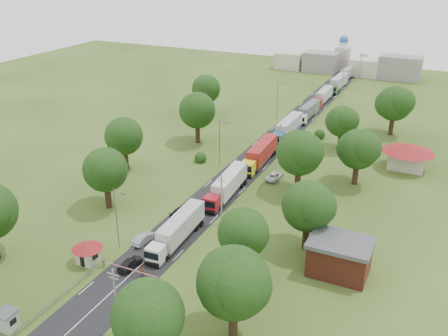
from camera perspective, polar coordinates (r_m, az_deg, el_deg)
The scene contains 48 objects.
ground at distance 90.28m, azimuth -1.51°, elevation -3.70°, with size 260.00×260.00×0.00m, color #324A18.
road at distance 106.80m, azimuth 3.32°, elevation 0.77°, with size 8.00×200.00×0.04m, color black.
boom_barrier at distance 72.35m, azimuth -11.62°, elevation -11.05°, with size 9.22×0.35×1.18m.
guard_booth at distance 74.88m, azimuth -15.35°, elevation -8.99°, with size 4.40×4.40×3.45m.
kiosk at distance 67.07m, azimuth -23.56°, elevation -15.61°, with size 2.30×2.30×2.41m.
guard_rail at distance 69.05m, azimuth -19.13°, elevation -14.85°, with size 0.10×17.00×1.70m, color slate, non-canonical shape.
info_sign at distance 117.39m, azimuth 8.50°, elevation 4.27°, with size 0.12×3.10×4.10m.
pole_0 at distance 60.34m, azimuth -12.24°, elevation -14.61°, with size 1.60×0.24×9.00m.
pole_1 at distance 80.39m, azimuth -0.29°, elevation -3.59°, with size 1.60×0.24×9.00m.
pole_2 at distance 104.17m, azimuth 6.39°, elevation 2.83°, with size 1.60×0.24×9.00m.
pole_3 at distance 129.65m, azimuth 10.55°, elevation 6.79°, with size 1.60×0.24×9.00m.
pole_4 at distance 156.00m, azimuth 13.35°, elevation 9.41°, with size 1.60×0.24×9.00m.
pole_5 at distance 182.83m, azimuth 15.37°, elevation 11.26°, with size 1.60×0.24×9.00m.
lamp_0 at distance 75.39m, azimuth -12.13°, elevation -5.41°, with size 2.03×0.22×10.00m.
lamp_1 at distance 102.49m, azimuth -0.44°, elevation 3.15°, with size 2.03×0.22×10.00m.
lamp_2 at distance 133.33m, azimuth 6.17°, elevation 7.91°, with size 2.03×0.22×10.00m.
tree_0 at distance 53.87m, azimuth -8.60°, elevation -16.21°, with size 8.80×8.80×11.07m.
tree_1 at distance 56.60m, azimuth 1.16°, elevation -12.85°, with size 9.60×9.60×12.05m.
tree_2 at distance 67.76m, azimuth 2.24°, elevation -7.37°, with size 8.00×8.00×10.10m.
tree_3 at distance 74.08m, azimuth 9.61°, elevation -4.27°, with size 8.80×8.80×11.07m.
tree_4 at distance 91.31m, azimuth 8.64°, elevation 1.77°, with size 9.60×9.60×12.05m.
tree_5 at distance 96.98m, azimuth 15.11°, elevation 2.13°, with size 8.80×8.80×11.07m.
tree_6 at distance 114.15m, azimuth 13.33°, elevation 5.23°, with size 8.00×8.00×10.10m.
tree_7 at distance 126.76m, azimuth 18.91°, elevation 7.01°, with size 9.60×9.60×12.05m.
tree_10 at distance 87.25m, azimuth -13.36°, elevation -0.14°, with size 8.80×8.80×11.07m.
tree_11 at distance 102.24m, azimuth -11.34°, elevation 3.62°, with size 8.80×8.80×11.07m.
tree_12 at distance 114.93m, azimuth -3.05°, elevation 6.63°, with size 9.60×9.60×12.05m.
tree_13 at distance 135.70m, azimuth -2.03°, elevation 9.05°, with size 8.80×8.80×11.07m.
house_brick at distance 71.77m, azimuth 13.07°, elevation -9.83°, with size 8.60×6.60×5.20m.
house_cream at distance 108.44m, azimuth 20.28°, elevation 1.72°, with size 10.08×10.08×5.80m.
distant_town at distance 188.75m, azimuth 14.17°, elevation 11.38°, with size 52.00×8.00×8.00m.
church at distance 197.00m, azimuth 13.38°, elevation 12.52°, with size 5.00×5.00×12.30m.
truck_0 at distance 77.29m, azimuth -5.29°, elevation -7.05°, with size 3.10×14.72×4.07m.
truck_1 at distance 90.66m, azimuth 0.39°, elevation -2.01°, with size 3.40×15.08×4.16m.
truck_2 at distance 104.73m, azimuth 4.19°, elevation 1.63°, with size 3.19×15.62×4.32m.
truck_3 at distance 121.01m, azimuth 7.29°, elevation 4.58°, with size 2.74×15.50×4.30m.
truck_4 at distance 135.63m, azimuth 9.61°, elevation 6.42°, with size 2.89×13.57×3.75m.
truck_5 at distance 150.91m, azimuth 11.29°, elevation 8.07°, with size 2.43×13.77×3.82m.
truck_6 at distance 166.43m, azimuth 12.92°, elevation 9.46°, with size 3.13×15.30×4.23m.
truck_7 at distance 181.81m, azimuth 13.95°, elevation 10.46°, with size 3.01×13.56×3.74m.
truck_8 at distance 200.57m, azimuth 15.35°, elevation 11.55°, with size 2.57×14.36×3.98m.
car_lane_front at distance 73.22m, azimuth -10.68°, elevation -10.65°, with size 1.74×4.31×1.47m, color black.
car_lane_mid at distance 78.57m, azimuth -9.17°, elevation -7.95°, with size 1.52×4.35×1.43m, color gray.
car_lane_rear at distance 85.28m, azimuth -5.02°, elevation -5.01°, with size 1.96×4.82×1.40m, color black.
car_verge_near at distance 98.55m, azimuth 5.78°, elevation -0.90°, with size 2.35×5.09×1.41m, color silver.
car_verge_far at distance 114.08m, azimuth 9.21°, elevation 2.44°, with size 1.79×4.45×1.52m, color slate.
pedestrian_near at distance 71.10m, azimuth -9.28°, elevation -11.57°, with size 0.63×0.41×1.72m, color gray.
pedestrian_booth at distance 74.58m, azimuth -15.31°, elevation -10.36°, with size 0.80×0.63×1.65m, color gray.
Camera 1 is at (36.43, -71.38, 41.57)m, focal length 40.00 mm.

